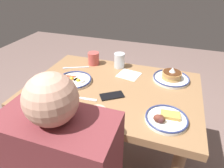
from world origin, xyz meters
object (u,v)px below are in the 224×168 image
Objects in this scene: paper_napkin at (129,75)px; fork_near at (76,68)px; plate_near_main at (171,77)px; plate_far_companion at (74,80)px; coffee_mug at (93,58)px; cell_phone at (112,96)px; drinking_glass at (119,61)px; plate_center_pancakes at (166,119)px; butter_knife at (79,98)px; fork_far at (49,77)px.

fork_near is at bearing 2.88° from paper_napkin.
plate_near_main is 1.31× the size of fork_near.
coffee_mug is at bearing -92.91° from plate_far_companion.
paper_napkin is (-0.03, -0.30, -0.00)m from cell_phone.
coffee_mug is 0.34m from paper_napkin.
plate_far_companion is at bearing 53.87° from drinking_glass.
fork_near is at bearing -64.86° from plate_far_companion.
butter_knife is (0.52, -0.04, -0.01)m from plate_center_pancakes.
paper_napkin is at bearing 135.90° from drinking_glass.
fork_near is at bearing 46.93° from coffee_mug.
plate_near_main is 2.18× the size of drinking_glass.
paper_napkin is at bearing -130.53° from cell_phone.
plate_center_pancakes is at bearing 140.71° from coffee_mug.
coffee_mug reaches higher than plate_far_companion.
plate_near_main is 0.73m from fork_near.
paper_napkin is (-0.11, 0.10, -0.05)m from drinking_glass.
plate_center_pancakes reaches higher than fork_near.
plate_far_companion is 2.11× the size of drinking_glass.
plate_center_pancakes is at bearing 175.88° from butter_knife.
paper_napkin is at bearing 163.99° from coffee_mug.
plate_center_pancakes reaches higher than butter_knife.
plate_near_main is 0.30m from paper_napkin.
plate_center_pancakes is at bearing 128.09° from drinking_glass.
fork_far is at bearing -26.65° from butter_knife.
plate_far_companion is 1.62× the size of paper_napkin.
butter_knife is (-0.32, 0.16, -0.00)m from fork_far.
coffee_mug is 0.55× the size of fork_near.
coffee_mug reaches higher than plate_center_pancakes.
drinking_glass is 0.60× the size of fork_near.
fork_near is at bearing -119.49° from fork_far.
fork_far is (0.22, 0.31, -0.05)m from coffee_mug.
plate_far_companion is at bearing -17.64° from plate_center_pancakes.
drinking_glass is 0.80× the size of cell_phone.
plate_far_companion is 0.21m from fork_near.
drinking_glass reaches higher than plate_far_companion.
plate_far_companion reaches higher than fork_near.
butter_knife is at bearing -4.12° from plate_center_pancakes.
cell_phone is (0.33, 0.32, -0.02)m from plate_near_main.
fork_near is (0.72, 0.05, -0.02)m from plate_near_main.
fork_near is at bearing 21.00° from drinking_glass.
plate_near_main reaches higher than plate_center_pancakes.
butter_knife is at bearing 38.24° from plate_near_main.
drinking_glass is 0.77× the size of paper_napkin.
plate_center_pancakes is 0.83m from fork_near.
plate_near_main is 1.67× the size of paper_napkin.
plate_center_pancakes is 0.36m from cell_phone.
fork_far is 0.36m from butter_knife.
plate_near_main is at bearing -163.78° from fork_far.
plate_far_companion reaches higher than butter_knife.
drinking_glass reaches higher than fork_far.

